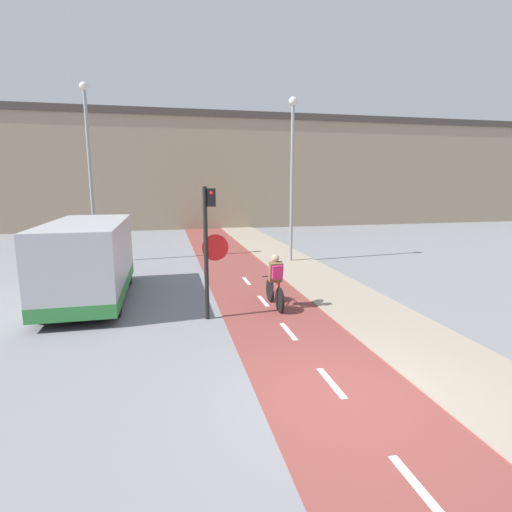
# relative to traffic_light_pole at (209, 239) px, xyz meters

# --- Properties ---
(ground_plane) EXTENTS (120.00, 120.00, 0.00)m
(ground_plane) POSITION_rel_traffic_light_pole_xyz_m (1.68, -4.36, -2.08)
(ground_plane) COLOR gray
(bike_lane) EXTENTS (2.73, 60.00, 0.02)m
(bike_lane) POSITION_rel_traffic_light_pole_xyz_m (1.68, -4.36, -2.07)
(bike_lane) COLOR brown
(bike_lane) RESTS_ON ground_plane
(sidewalk_strip) EXTENTS (2.40, 60.00, 0.05)m
(sidewalk_strip) POSITION_rel_traffic_light_pole_xyz_m (4.25, -4.36, -2.06)
(sidewalk_strip) COLOR gray
(sidewalk_strip) RESTS_ON ground_plane
(building_row_background) EXTENTS (60.00, 5.20, 8.62)m
(building_row_background) POSITION_rel_traffic_light_pole_xyz_m (1.68, 22.69, 2.24)
(building_row_background) COLOR gray
(building_row_background) RESTS_ON ground_plane
(traffic_light_pole) EXTENTS (0.67, 0.25, 3.38)m
(traffic_light_pole) POSITION_rel_traffic_light_pole_xyz_m (0.00, 0.00, 0.00)
(traffic_light_pole) COLOR black
(traffic_light_pole) RESTS_ON ground_plane
(street_lamp_far) EXTENTS (0.36, 0.36, 7.52)m
(street_lamp_far) POSITION_rel_traffic_light_pole_xyz_m (-4.08, 8.54, 2.45)
(street_lamp_far) COLOR gray
(street_lamp_far) RESTS_ON ground_plane
(street_lamp_sidewalk) EXTENTS (0.36, 0.36, 6.97)m
(street_lamp_sidewalk) POSITION_rel_traffic_light_pole_xyz_m (4.33, 6.80, 2.16)
(street_lamp_sidewalk) COLOR gray
(street_lamp_sidewalk) RESTS_ON ground_plane
(cyclist_near) EXTENTS (0.46, 1.72, 1.52)m
(cyclist_near) POSITION_rel_traffic_light_pole_xyz_m (1.88, 0.55, -1.36)
(cyclist_near) COLOR black
(cyclist_near) RESTS_ON ground_plane
(van) EXTENTS (2.06, 5.29, 2.35)m
(van) POSITION_rel_traffic_light_pole_xyz_m (-3.29, 2.45, -0.92)
(van) COLOR #B7B7BC
(van) RESTS_ON ground_plane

